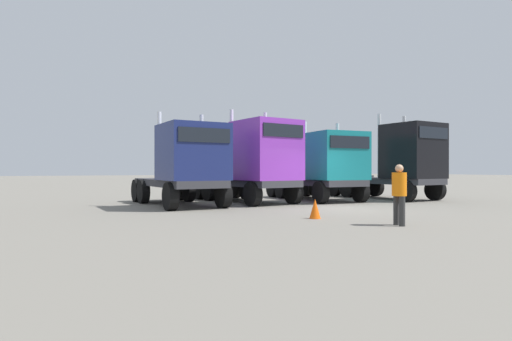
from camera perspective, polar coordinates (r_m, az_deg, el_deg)
ground at (r=17.37m, az=11.50°, el=-5.02°), size 200.00×200.00×0.00m
semi_truck_navy at (r=18.00m, az=-9.27°, el=0.87°), size 3.00×6.46×3.98m
semi_truck_purple at (r=19.55m, az=0.33°, el=1.30°), size 3.43×6.60×4.33m
semi_truck_teal at (r=21.15m, az=9.43°, el=0.55°), size 2.76×6.39×3.91m
semi_truck_black at (r=23.22m, az=18.94°, el=1.18°), size 3.17×6.57×4.44m
visitor_in_hivis at (r=12.55m, az=18.59°, el=-2.51°), size 0.46×0.46×1.70m
traffic_cone_near at (r=13.74m, az=7.89°, el=-5.08°), size 0.36×0.36×0.63m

